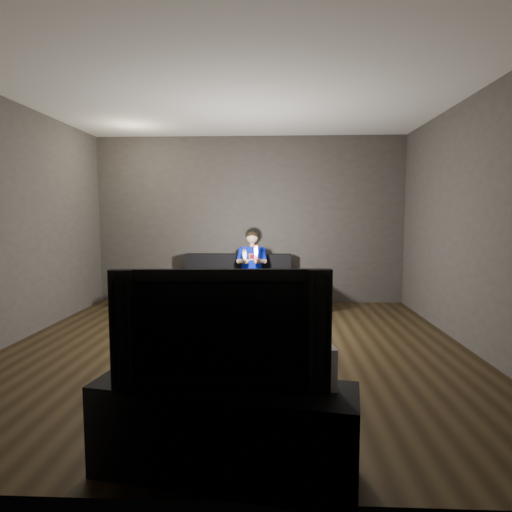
{
  "coord_description": "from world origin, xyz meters",
  "views": [
    {
      "loc": [
        0.42,
        -4.5,
        1.43
      ],
      "look_at": [
        0.15,
        1.55,
        0.85
      ],
      "focal_mm": 30.0,
      "sensor_mm": 36.0,
      "label": 1
    }
  ],
  "objects_px": {
    "sofa": "(236,291)",
    "child": "(252,264)",
    "media_console": "(223,430)",
    "coffee_table": "(251,301)"
  },
  "relations": [
    {
      "from": "coffee_table",
      "to": "child",
      "type": "bearing_deg",
      "value": 92.87
    },
    {
      "from": "sofa",
      "to": "coffee_table",
      "type": "xyz_separation_m",
      "value": [
        0.29,
        -1.12,
        0.08
      ]
    },
    {
      "from": "child",
      "to": "coffee_table",
      "type": "bearing_deg",
      "value": -87.13
    },
    {
      "from": "coffee_table",
      "to": "sofa",
      "type": "bearing_deg",
      "value": 104.7
    },
    {
      "from": "media_console",
      "to": "sofa",
      "type": "bearing_deg",
      "value": 104.5
    },
    {
      "from": "sofa",
      "to": "child",
      "type": "bearing_deg",
      "value": -12.72
    },
    {
      "from": "child",
      "to": "coffee_table",
      "type": "xyz_separation_m",
      "value": [
        0.05,
        -1.06,
        -0.35
      ]
    },
    {
      "from": "child",
      "to": "sofa",
      "type": "bearing_deg",
      "value": 167.28
    },
    {
      "from": "sofa",
      "to": "coffee_table",
      "type": "height_order",
      "value": "sofa"
    },
    {
      "from": "child",
      "to": "media_console",
      "type": "xyz_separation_m",
      "value": [
        0.07,
        -4.15,
        -0.44
      ]
    }
  ]
}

